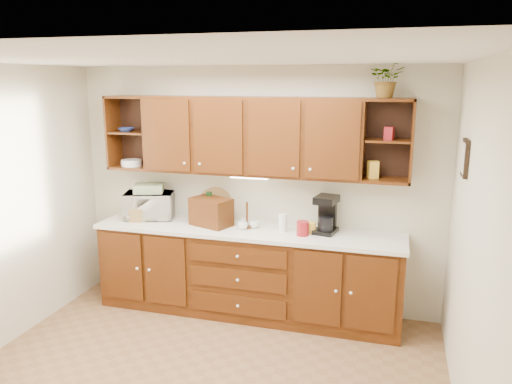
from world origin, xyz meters
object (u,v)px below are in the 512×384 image
Objects in this scene: microwave at (150,205)px; coffee_maker at (326,215)px; bread_box at (211,212)px; potted_plant at (387,79)px.

coffee_maker is at bearing -16.98° from microwave.
microwave is at bearing -164.96° from bread_box.
bread_box reaches higher than microwave.
bread_box is at bearing -23.40° from microwave.
microwave is 1.38× the size of coffee_maker.
coffee_maker is 1.44m from potted_plant.
microwave is 1.98m from coffee_maker.
coffee_maker is at bearing 25.53° from bread_box.
coffee_maker is at bearing 178.37° from potted_plant.
potted_plant reaches higher than bread_box.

